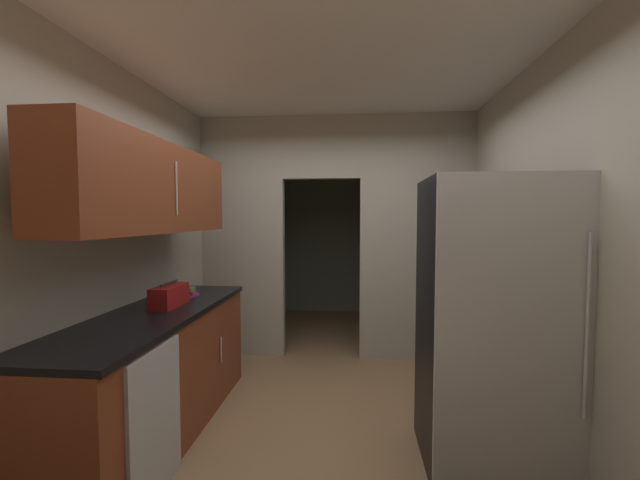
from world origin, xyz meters
The scene contains 12 objects.
ground centered at (0.00, 0.00, 0.00)m, with size 20.00×20.00×0.00m, color #93704C.
kitchen_overhead_slab centered at (0.00, 0.51, 2.75)m, with size 3.44×7.43×0.06m, color silver.
kitchen_partition centered at (0.04, 1.71, 1.45)m, with size 3.04×0.12×2.72m.
adjoining_room_shell centered at (0.00, 3.28, 1.36)m, with size 3.04×2.27×2.72m.
kitchen_flank_left centered at (-1.57, -0.39, 1.36)m, with size 0.10×4.21×2.72m, color #ADA899.
kitchen_flank_right centered at (1.57, -0.39, 1.36)m, with size 0.10×4.21×2.72m, color #ADA899.
refrigerator centered at (1.11, -0.16, 0.92)m, with size 0.85×0.75×1.84m.
lower_cabinet_run centered at (-1.20, -0.05, 0.46)m, with size 0.65×2.16×0.91m.
dishwasher centered at (-0.88, -0.65, 0.43)m, with size 0.02×0.56×0.85m.
upper_cabinet_counterside centered at (-1.20, -0.05, 1.79)m, with size 0.36×1.94×0.63m.
boombox centered at (-1.17, 0.12, 0.99)m, with size 0.16×0.37×0.19m.
book_stack centered at (-1.19, 0.50, 0.95)m, with size 0.15×0.18×0.08m.
Camera 1 is at (0.25, -2.73, 1.58)m, focal length 22.15 mm.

